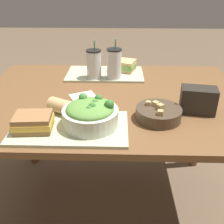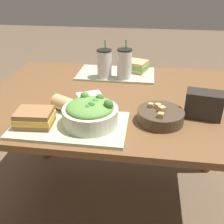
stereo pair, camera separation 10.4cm
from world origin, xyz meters
name	(u,v)px [view 1 (the left image)]	position (x,y,z in m)	size (l,w,h in m)	color
ground_plane	(112,204)	(0.00, 0.00, 0.00)	(12.00, 12.00, 0.00)	brown
dining_table	(112,112)	(0.00, 0.00, 0.67)	(1.37, 0.97, 0.77)	brown
tray_near	(70,128)	(-0.16, -0.32, 0.78)	(0.46, 0.27, 0.01)	#B2BC99
tray_far	(105,74)	(-0.05, 0.30, 0.78)	(0.46, 0.27, 0.01)	#B2BC99
salad_bowl	(91,114)	(-0.07, -0.31, 0.83)	(0.22, 0.22, 0.11)	beige
soup_bowl	(158,113)	(0.20, -0.23, 0.80)	(0.19, 0.19, 0.07)	#473828
sandwich_near	(33,122)	(-0.29, -0.35, 0.82)	(0.15, 0.12, 0.06)	olive
baguette_near	(67,108)	(-0.18, -0.23, 0.82)	(0.18, 0.14, 0.06)	tan
sandwich_far	(123,65)	(0.06, 0.36, 0.82)	(0.18, 0.16, 0.06)	tan
drink_cup_dark	(94,65)	(-0.11, 0.22, 0.86)	(0.08, 0.08, 0.22)	silver
drink_cup_red	(114,65)	(0.01, 0.22, 0.86)	(0.08, 0.08, 0.22)	silver
chip_bag	(198,100)	(0.38, -0.16, 0.83)	(0.16, 0.11, 0.11)	#28231E
napkin_folded	(83,96)	(-0.15, -0.01, 0.77)	(0.15, 0.13, 0.00)	silver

